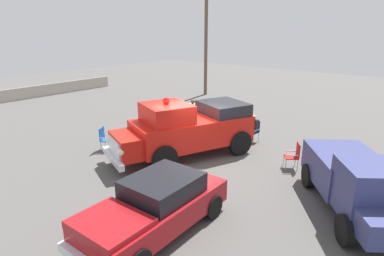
# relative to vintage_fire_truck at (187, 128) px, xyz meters

# --- Properties ---
(ground_plane) EXTENTS (60.00, 60.00, 0.00)m
(ground_plane) POSITION_rel_vintage_fire_truck_xyz_m (0.18, 0.57, -1.20)
(ground_plane) COLOR #514F4C
(vintage_fire_truck) EXTENTS (6.33, 4.16, 2.59)m
(vintage_fire_truck) POSITION_rel_vintage_fire_truck_xyz_m (0.00, 0.00, 0.00)
(vintage_fire_truck) COLOR black
(vintage_fire_truck) RESTS_ON ground
(classic_hot_rod) EXTENTS (4.45, 2.10, 1.46)m
(classic_hot_rod) POSITION_rel_vintage_fire_truck_xyz_m (4.60, 2.90, -0.45)
(classic_hot_rod) COLOR black
(classic_hot_rod) RESTS_ON ground
(parked_pickup) EXTENTS (4.89, 4.37, 1.90)m
(parked_pickup) POSITION_rel_vintage_fire_truck_xyz_m (0.18, 6.69, -0.21)
(parked_pickup) COLOR black
(parked_pickup) RESTS_ON ground
(lawn_chair_near_truck) EXTENTS (0.54, 0.55, 1.02)m
(lawn_chair_near_truck) POSITION_rel_vintage_fire_truck_xyz_m (-3.39, 1.22, -0.61)
(lawn_chair_near_truck) COLOR #B7BABF
(lawn_chair_near_truck) RESTS_ON ground
(lawn_chair_by_car) EXTENTS (0.68, 0.68, 1.02)m
(lawn_chair_by_car) POSITION_rel_vintage_fire_truck_xyz_m (1.87, -3.17, -0.61)
(lawn_chair_by_car) COLOR #B7BABF
(lawn_chair_by_car) RESTS_ON ground
(lawn_chair_spare) EXTENTS (0.68, 0.69, 1.02)m
(lawn_chair_spare) POSITION_rel_vintage_fire_truck_xyz_m (-1.65, 4.00, -0.61)
(lawn_chair_spare) COLOR #B7BABF
(lawn_chair_spare) RESTS_ON ground
(spectator_seated) EXTENTS (0.56, 0.42, 1.29)m
(spectator_seated) POSITION_rel_vintage_fire_truck_xyz_m (-3.26, 1.21, -0.50)
(spectator_seated) COLOR #383842
(spectator_seated) RESTS_ON ground
(spectator_standing) EXTENTS (0.36, 0.64, 1.68)m
(spectator_standing) POSITION_rel_vintage_fire_truck_xyz_m (-2.76, -2.03, -0.23)
(spectator_standing) COLOR #2D334C
(spectator_standing) RESTS_ON ground
(utility_pole) EXTENTS (1.59, 0.84, 7.92)m
(utility_pole) POSITION_rel_vintage_fire_truck_xyz_m (-10.70, -7.45, 2.91)
(utility_pole) COLOR brown
(utility_pole) RESTS_ON ground
(background_fence) EXTENTS (11.00, 0.12, 0.90)m
(background_fence) POSITION_rel_vintage_fire_truck_xyz_m (-2.36, -16.58, -0.75)
(background_fence) COLOR #A8A393
(background_fence) RESTS_ON ground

